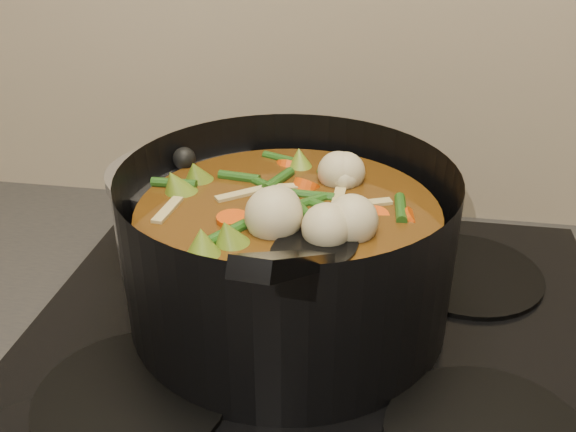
# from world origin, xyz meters

# --- Properties ---
(stovetop) EXTENTS (0.62, 0.54, 0.03)m
(stovetop) POSITION_xyz_m (0.00, 1.93, 0.92)
(stovetop) COLOR black
(stovetop) RESTS_ON counter
(stockpot) EXTENTS (0.42, 0.51, 0.25)m
(stockpot) POSITION_xyz_m (-0.04, 1.95, 1.01)
(stockpot) COLOR black
(stockpot) RESTS_ON stovetop
(saucepan) EXTENTS (0.18, 0.18, 0.15)m
(saucepan) POSITION_xyz_m (-0.18, 2.04, 0.99)
(saucepan) COLOR silver
(saucepan) RESTS_ON stovetop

